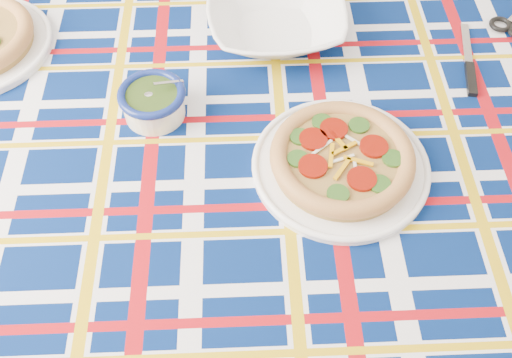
{
  "coord_description": "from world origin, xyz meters",
  "views": [
    {
      "loc": [
        -0.32,
        -0.77,
        1.61
      ],
      "look_at": [
        -0.28,
        -0.19,
        0.8
      ],
      "focal_mm": 40.0,
      "sensor_mm": 36.0,
      "label": 1
    }
  ],
  "objects_px": {
    "main_focaccia_plate": "(342,158)",
    "serving_bowl": "(276,20)",
    "pesto_bowl": "(153,100)",
    "dining_table": "(241,185)"
  },
  "relations": [
    {
      "from": "main_focaccia_plate",
      "to": "serving_bowl",
      "type": "distance_m",
      "value": 0.39
    },
    {
      "from": "pesto_bowl",
      "to": "serving_bowl",
      "type": "bearing_deg",
      "value": 40.56
    },
    {
      "from": "main_focaccia_plate",
      "to": "pesto_bowl",
      "type": "relative_size",
      "value": 2.56
    },
    {
      "from": "dining_table",
      "to": "pesto_bowl",
      "type": "distance_m",
      "value": 0.23
    },
    {
      "from": "main_focaccia_plate",
      "to": "dining_table",
      "type": "bearing_deg",
      "value": 169.38
    },
    {
      "from": "dining_table",
      "to": "pesto_bowl",
      "type": "relative_size",
      "value": 13.03
    },
    {
      "from": "serving_bowl",
      "to": "pesto_bowl",
      "type": "bearing_deg",
      "value": -139.44
    },
    {
      "from": "main_focaccia_plate",
      "to": "serving_bowl",
      "type": "height_order",
      "value": "serving_bowl"
    },
    {
      "from": "pesto_bowl",
      "to": "main_focaccia_plate",
      "type": "bearing_deg",
      "value": -25.54
    },
    {
      "from": "dining_table",
      "to": "main_focaccia_plate",
      "type": "height_order",
      "value": "main_focaccia_plate"
    }
  ]
}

